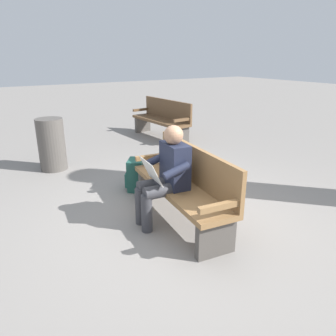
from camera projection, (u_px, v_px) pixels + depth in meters
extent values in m
plane|color=gray|center=(179.00, 220.00, 3.91)|extent=(40.00, 40.00, 0.00)
cube|color=olive|center=(179.00, 188.00, 3.77)|extent=(1.84, 0.69, 0.06)
cube|color=olive|center=(196.00, 166.00, 3.77)|extent=(1.79, 0.26, 0.45)
cube|color=olive|center=(221.00, 206.00, 3.00)|extent=(0.12, 0.48, 0.06)
cube|color=olive|center=(152.00, 157.00, 4.45)|extent=(0.12, 0.48, 0.06)
cube|color=#4C4742|center=(216.00, 238.00, 3.16)|extent=(0.13, 0.44, 0.39)
cube|color=#4C4742|center=(154.00, 183.00, 4.53)|extent=(0.13, 0.44, 0.39)
cube|color=#1E2338|center=(175.00, 165.00, 3.68)|extent=(0.42, 0.27, 0.52)
sphere|color=#A87A5B|center=(174.00, 135.00, 3.55)|extent=(0.22, 0.22, 0.22)
cylinder|color=#38383D|center=(162.00, 191.00, 3.59)|extent=(0.20, 0.43, 0.15)
cylinder|color=#38383D|center=(155.00, 185.00, 3.76)|extent=(0.20, 0.43, 0.15)
cylinder|color=#38383D|center=(147.00, 213.00, 3.60)|extent=(0.13, 0.13, 0.45)
cylinder|color=#38383D|center=(141.00, 206.00, 3.77)|extent=(0.13, 0.13, 0.45)
cylinder|color=#1E2338|center=(176.00, 171.00, 3.42)|extent=(0.13, 0.32, 0.18)
cylinder|color=#1E2338|center=(159.00, 158.00, 3.83)|extent=(0.13, 0.32, 0.18)
cube|color=silver|center=(151.00, 171.00, 3.57)|extent=(0.41, 0.18, 0.27)
cube|color=#1E4C42|center=(136.00, 175.00, 4.73)|extent=(0.39, 0.37, 0.47)
cube|color=#23574C|center=(128.00, 179.00, 4.76)|extent=(0.20, 0.17, 0.21)
cube|color=brown|center=(160.00, 121.00, 7.67)|extent=(1.83, 0.62, 0.06)
cube|color=brown|center=(167.00, 109.00, 7.71)|extent=(1.80, 0.19, 0.45)
cube|color=brown|center=(182.00, 120.00, 6.98)|extent=(0.10, 0.48, 0.06)
cube|color=brown|center=(141.00, 110.00, 8.27)|extent=(0.10, 0.48, 0.06)
cube|color=#4C4742|center=(181.00, 136.00, 7.14)|extent=(0.11, 0.44, 0.39)
cube|color=#4C4742|center=(143.00, 124.00, 8.35)|extent=(0.11, 0.44, 0.39)
cylinder|color=#514C47|center=(52.00, 144.00, 5.51)|extent=(0.46, 0.46, 0.90)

